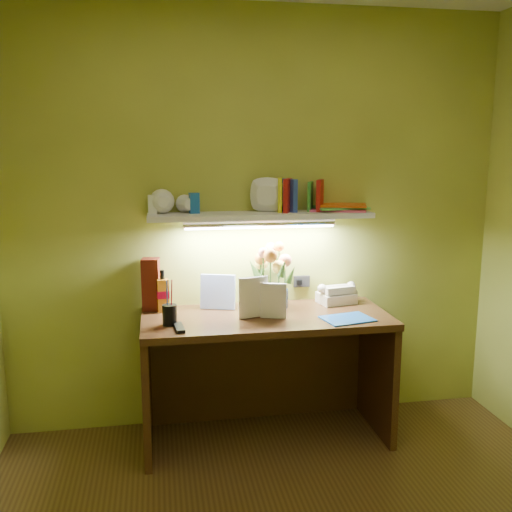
{
  "coord_description": "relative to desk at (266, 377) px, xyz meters",
  "views": [
    {
      "loc": [
        -0.6,
        -1.86,
        1.68
      ],
      "look_at": [
        -0.03,
        1.35,
        1.07
      ],
      "focal_mm": 40.0,
      "sensor_mm": 36.0,
      "label": 1
    }
  ],
  "objects": [
    {
      "name": "desk",
      "position": [
        0.0,
        0.0,
        0.0
      ],
      "size": [
        1.4,
        0.6,
        0.75
      ],
      "primitive_type": "cube",
      "color": "#3B1910",
      "rests_on": "ground"
    },
    {
      "name": "flower_bouquet",
      "position": [
        0.06,
        0.17,
        0.56
      ],
      "size": [
        0.29,
        0.29,
        0.38
      ],
      "primitive_type": null,
      "rotation": [
        0.0,
        0.0,
        0.28
      ],
      "color": "#0D1A3E",
      "rests_on": "desk"
    },
    {
      "name": "telephone",
      "position": [
        0.47,
        0.18,
        0.44
      ],
      "size": [
        0.24,
        0.19,
        0.13
      ],
      "primitive_type": null,
      "rotation": [
        0.0,
        0.0,
        0.19
      ],
      "color": "white",
      "rests_on": "desk"
    },
    {
      "name": "desk_clock",
      "position": [
        0.57,
        0.19,
        0.41
      ],
      "size": [
        0.08,
        0.05,
        0.07
      ],
      "primitive_type": "cube",
      "rotation": [
        0.0,
        0.0,
        0.17
      ],
      "color": "silver",
      "rests_on": "desk"
    },
    {
      "name": "whisky_bottle",
      "position": [
        -0.58,
        0.18,
        0.5
      ],
      "size": [
        0.07,
        0.07,
        0.25
      ],
      "primitive_type": null,
      "rotation": [
        0.0,
        0.0,
        0.12
      ],
      "color": "#B06612",
      "rests_on": "desk"
    },
    {
      "name": "whisky_box",
      "position": [
        -0.64,
        0.24,
        0.53
      ],
      "size": [
        0.11,
        0.11,
        0.31
      ],
      "primitive_type": "cube",
      "rotation": [
        0.0,
        0.0,
        -0.13
      ],
      "color": "#56170D",
      "rests_on": "desk"
    },
    {
      "name": "pen_cup",
      "position": [
        -0.54,
        -0.09,
        0.47
      ],
      "size": [
        0.09,
        0.09,
        0.19
      ],
      "primitive_type": "cylinder",
      "rotation": [
        0.0,
        0.0,
        -0.13
      ],
      "color": "black",
      "rests_on": "desk"
    },
    {
      "name": "art_card",
      "position": [
        -0.25,
        0.19,
        0.48
      ],
      "size": [
        0.21,
        0.1,
        0.2
      ],
      "primitive_type": null,
      "rotation": [
        0.0,
        0.0,
        -0.31
      ],
      "color": "white",
      "rests_on": "desk"
    },
    {
      "name": "tv_remote",
      "position": [
        -0.5,
        -0.17,
        0.38
      ],
      "size": [
        0.06,
        0.16,
        0.02
      ],
      "primitive_type": "cube",
      "rotation": [
        0.0,
        0.0,
        0.09
      ],
      "color": "black",
      "rests_on": "desk"
    },
    {
      "name": "blue_folder",
      "position": [
        0.43,
        -0.16,
        0.38
      ],
      "size": [
        0.3,
        0.25,
        0.01
      ],
      "primitive_type": "cube",
      "rotation": [
        0.0,
        0.0,
        0.21
      ],
      "color": "blue",
      "rests_on": "desk"
    },
    {
      "name": "desk_book_a",
      "position": [
        -0.16,
        -0.05,
        0.49
      ],
      "size": [
        0.17,
        0.05,
        0.23
      ],
      "primitive_type": "imported",
      "rotation": [
        0.0,
        0.0,
        0.18
      ],
      "color": "white",
      "rests_on": "desk"
    },
    {
      "name": "desk_book_b",
      "position": [
        -0.04,
        -0.04,
        0.48
      ],
      "size": [
        0.14,
        0.06,
        0.2
      ],
      "primitive_type": "imported",
      "rotation": [
        0.0,
        0.0,
        -0.32
      ],
      "color": "white",
      "rests_on": "desk"
    },
    {
      "name": "wall_shelf",
      "position": [
        0.0,
        0.18,
        0.96
      ],
      "size": [
        1.32,
        0.34,
        0.23
      ],
      "color": "white",
      "rests_on": "ground"
    }
  ]
}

